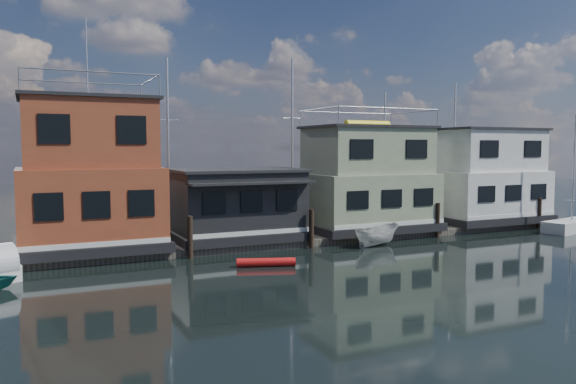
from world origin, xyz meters
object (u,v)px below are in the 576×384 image
houseboat_green (367,181)px  motorboat (377,235)px  day_sailer (572,225)px  red_kayak (266,262)px  houseboat_white (484,177)px  houseboat_red (90,178)px  houseboat_dark (236,204)px

houseboat_green → motorboat: 5.10m
day_sailer → red_kayak: (-23.23, -1.62, -0.25)m
houseboat_green → motorboat: (-1.75, -3.80, -2.92)m
houseboat_white → red_kayak: houseboat_white is taller
houseboat_green → houseboat_white: bearing=-0.0°
houseboat_red → houseboat_white: 27.01m
houseboat_green → red_kayak: bearing=-147.3°
houseboat_red → day_sailer: 31.06m
houseboat_red → day_sailer: size_ratio=1.50×
houseboat_dark → houseboat_white: (19.00, 0.02, 1.12)m
houseboat_green → houseboat_white: size_ratio=1.00×
houseboat_red → houseboat_white: (27.00, 0.00, -0.57)m
day_sailer → houseboat_white: bearing=115.7°
houseboat_green → houseboat_white: 10.00m
houseboat_white → houseboat_dark: bearing=-179.9°
houseboat_red → houseboat_green: bearing=0.0°
houseboat_dark → red_kayak: houseboat_dark is taller
houseboat_dark → houseboat_white: bearing=0.1°
day_sailer → red_kayak: size_ratio=2.81×
houseboat_dark → houseboat_red: bearing=179.9°
houseboat_red → motorboat: bearing=-14.0°
houseboat_white → day_sailer: bearing=-52.8°
houseboat_green → day_sailer: 14.60m
houseboat_dark → houseboat_green: bearing=0.1°
houseboat_red → houseboat_dark: 8.18m
houseboat_green → day_sailer: (13.50, -4.62, -3.10)m
houseboat_white → day_sailer: size_ratio=1.06×
houseboat_dark → day_sailer: 23.05m
houseboat_red → day_sailer: houseboat_red is taller
houseboat_dark → day_sailer: day_sailer is taller
houseboat_dark → motorboat: (7.25, -3.78, -1.79)m
motorboat → day_sailer: (15.25, -0.82, -0.18)m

